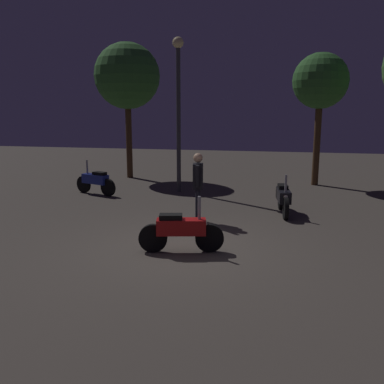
{
  "coord_description": "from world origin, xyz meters",
  "views": [
    {
      "loc": [
        1.89,
        -7.71,
        2.75
      ],
      "look_at": [
        0.06,
        0.82,
        1.0
      ],
      "focal_mm": 38.87,
      "sensor_mm": 36.0,
      "label": 1
    }
  ],
  "objects_px": {
    "person_rider_beside": "(198,181)",
    "streetlamp_near": "(178,96)",
    "motorcycle_black_parked_right": "(283,198)",
    "motorcycle_red_foreground": "(181,230)",
    "motorcycle_blue_parked_left": "(96,181)"
  },
  "relations": [
    {
      "from": "person_rider_beside",
      "to": "streetlamp_near",
      "type": "relative_size",
      "value": 0.34
    },
    {
      "from": "motorcycle_black_parked_right",
      "to": "person_rider_beside",
      "type": "relative_size",
      "value": 0.98
    },
    {
      "from": "streetlamp_near",
      "to": "motorcycle_black_parked_right",
      "type": "bearing_deg",
      "value": -34.95
    },
    {
      "from": "motorcycle_red_foreground",
      "to": "streetlamp_near",
      "type": "height_order",
      "value": "streetlamp_near"
    },
    {
      "from": "person_rider_beside",
      "to": "streetlamp_near",
      "type": "height_order",
      "value": "streetlamp_near"
    },
    {
      "from": "person_rider_beside",
      "to": "streetlamp_near",
      "type": "bearing_deg",
      "value": 101.8
    },
    {
      "from": "motorcycle_blue_parked_left",
      "to": "streetlamp_near",
      "type": "xyz_separation_m",
      "value": [
        2.55,
        1.03,
        2.73
      ]
    },
    {
      "from": "motorcycle_red_foreground",
      "to": "motorcycle_black_parked_right",
      "type": "distance_m",
      "value": 3.98
    },
    {
      "from": "motorcycle_black_parked_right",
      "to": "motorcycle_red_foreground",
      "type": "bearing_deg",
      "value": -35.97
    },
    {
      "from": "streetlamp_near",
      "to": "motorcycle_red_foreground",
      "type": "bearing_deg",
      "value": -75.77
    },
    {
      "from": "motorcycle_red_foreground",
      "to": "motorcycle_black_parked_right",
      "type": "bearing_deg",
      "value": 48.16
    },
    {
      "from": "motorcycle_blue_parked_left",
      "to": "streetlamp_near",
      "type": "relative_size",
      "value": 0.32
    },
    {
      "from": "motorcycle_blue_parked_left",
      "to": "streetlamp_near",
      "type": "height_order",
      "value": "streetlamp_near"
    },
    {
      "from": "motorcycle_black_parked_right",
      "to": "motorcycle_blue_parked_left",
      "type": "bearing_deg",
      "value": -109.62
    },
    {
      "from": "motorcycle_red_foreground",
      "to": "person_rider_beside",
      "type": "distance_m",
      "value": 2.38
    }
  ]
}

